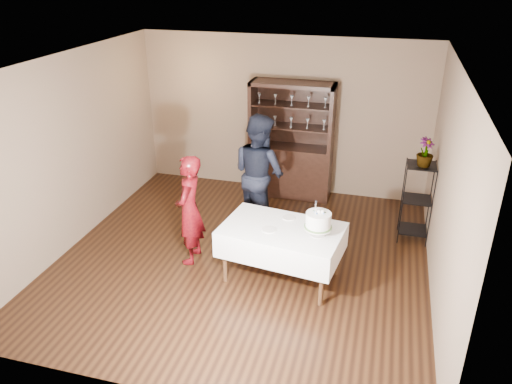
% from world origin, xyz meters
% --- Properties ---
extents(floor, '(5.00, 5.00, 0.00)m').
position_xyz_m(floor, '(0.00, 0.00, 0.00)').
color(floor, black).
rests_on(floor, ground).
extents(ceiling, '(5.00, 5.00, 0.00)m').
position_xyz_m(ceiling, '(0.00, 0.00, 2.70)').
color(ceiling, silver).
rests_on(ceiling, back_wall).
extents(back_wall, '(5.00, 0.02, 2.70)m').
position_xyz_m(back_wall, '(0.00, 2.50, 1.35)').
color(back_wall, '#735F49').
rests_on(back_wall, floor).
extents(wall_left, '(0.02, 5.00, 2.70)m').
position_xyz_m(wall_left, '(-2.50, 0.00, 1.35)').
color(wall_left, '#735F49').
rests_on(wall_left, floor).
extents(wall_right, '(0.02, 5.00, 2.70)m').
position_xyz_m(wall_right, '(2.50, 0.00, 1.35)').
color(wall_right, '#735F49').
rests_on(wall_right, floor).
extents(china_hutch, '(1.40, 0.48, 2.00)m').
position_xyz_m(china_hutch, '(0.20, 2.25, 0.66)').
color(china_hutch, black).
rests_on(china_hutch, floor).
extents(plant_etagere, '(0.42, 0.42, 1.20)m').
position_xyz_m(plant_etagere, '(2.28, 1.20, 0.65)').
color(plant_etagere, black).
rests_on(plant_etagere, floor).
extents(cake_table, '(1.61, 1.12, 0.75)m').
position_xyz_m(cake_table, '(0.61, -0.31, 0.57)').
color(cake_table, white).
rests_on(cake_table, floor).
extents(woman, '(0.41, 0.59, 1.53)m').
position_xyz_m(woman, '(-0.68, -0.19, 0.77)').
color(woman, '#36040F').
rests_on(woman, floor).
extents(man, '(1.11, 1.06, 1.82)m').
position_xyz_m(man, '(-0.02, 0.96, 0.91)').
color(man, black).
rests_on(man, floor).
extents(cake, '(0.38, 0.38, 0.47)m').
position_xyz_m(cake, '(1.07, -0.37, 0.94)').
color(cake, silver).
rests_on(cake, cake_table).
extents(plate_near, '(0.21, 0.21, 0.01)m').
position_xyz_m(plate_near, '(0.47, -0.41, 0.76)').
color(plate_near, silver).
rests_on(plate_near, cake_table).
extents(plate_far, '(0.21, 0.21, 0.01)m').
position_xyz_m(plate_far, '(0.64, -0.03, 0.76)').
color(plate_far, silver).
rests_on(plate_far, cake_table).
extents(potted_plant, '(0.32, 0.32, 0.41)m').
position_xyz_m(potted_plant, '(2.30, 1.16, 1.39)').
color(potted_plant, '#466F34').
rests_on(potted_plant, plant_etagere).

